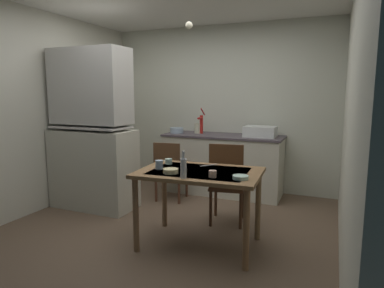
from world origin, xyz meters
TOP-DOWN VIEW (x-y plane):
  - ground_plane at (0.00, 0.00)m, footprint 4.85×4.85m
  - wall_back at (0.00, 1.98)m, footprint 3.68×0.10m
  - wall_left at (-1.84, 0.00)m, footprint 0.10×3.95m
  - wall_right at (1.84, 0.00)m, footprint 0.10×3.95m
  - hutch_cabinet at (-1.22, 0.34)m, footprint 1.10×0.52m
  - counter_cabinet at (0.15, 1.61)m, footprint 1.77×0.64m
  - sink_basin at (0.71, 1.61)m, footprint 0.44×0.34m
  - hand_pump at (-0.21, 1.65)m, footprint 0.05×0.27m
  - mixing_bowl_counter at (-0.58, 1.56)m, footprint 0.21×0.21m
  - stoneware_crock at (-0.27, 1.66)m, footprint 0.11×0.11m
  - dining_table at (0.49, -0.20)m, footprint 1.22×0.85m
  - chair_far_side at (0.59, 0.42)m, footprint 0.46×0.46m
  - chair_by_counter at (-0.41, 0.96)m, footprint 0.44×0.44m
  - serving_bowl_wide at (0.28, -0.40)m, footprint 0.14×0.14m
  - soup_bowl_small at (0.94, -0.35)m, footprint 0.14×0.14m
  - teacup_cream at (0.69, -0.39)m, footprint 0.07×0.07m
  - mug_tall at (0.09, -0.28)m, footprint 0.08×0.08m
  - mug_dark at (0.08, -0.04)m, footprint 0.08×0.08m
  - glass_bottle at (0.47, -0.52)m, footprint 0.06×0.06m
  - table_knife at (0.49, 0.07)m, footprint 0.14×0.19m
  - teaspoon_near_bowl at (0.00, 0.07)m, footprint 0.13×0.09m
  - pendant_bulb at (0.16, 0.32)m, footprint 0.08×0.08m

SIDE VIEW (x-z plane):
  - ground_plane at x=0.00m, z-range 0.00..0.00m
  - counter_cabinet at x=0.15m, z-range 0.00..0.89m
  - chair_by_counter at x=-0.41m, z-range 0.03..0.87m
  - chair_far_side at x=0.59m, z-range 0.02..0.98m
  - dining_table at x=0.49m, z-range 0.28..1.05m
  - table_knife at x=0.49m, z-range 0.76..0.77m
  - teaspoon_near_bowl at x=0.00m, z-range 0.76..0.77m
  - soup_bowl_small at x=0.94m, z-range 0.76..0.79m
  - serving_bowl_wide at x=0.28m, z-range 0.76..0.81m
  - mug_dark at x=0.08m, z-range 0.76..0.82m
  - teacup_cream at x=0.69m, z-range 0.76..0.82m
  - mug_tall at x=0.09m, z-range 0.76..0.85m
  - glass_bottle at x=0.47m, z-range 0.74..0.98m
  - mixing_bowl_counter at x=-0.58m, z-range 0.89..0.97m
  - stoneware_crock at x=-0.27m, z-range 0.89..1.04m
  - sink_basin at x=0.71m, z-range 0.89..1.04m
  - hutch_cabinet at x=-1.22m, z-range -0.07..2.00m
  - hand_pump at x=-0.21m, z-range 0.86..1.25m
  - wall_back at x=0.00m, z-range 0.00..2.54m
  - wall_left at x=-1.84m, z-range 0.00..2.54m
  - wall_right at x=1.84m, z-range 0.00..2.54m
  - pendant_bulb at x=0.16m, z-range 2.20..2.28m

